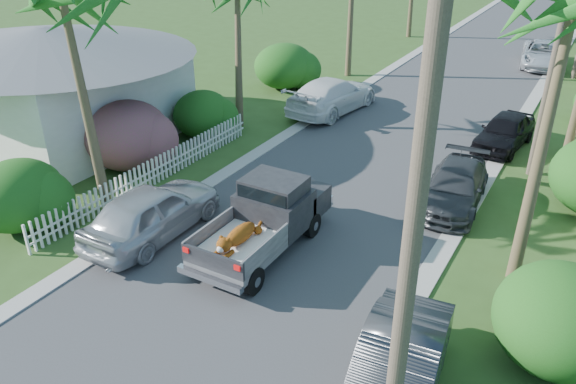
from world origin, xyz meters
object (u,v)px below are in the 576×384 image
Objects in this scene: parked_car_rm at (455,187)px; parked_car_rf at (505,132)px; parked_car_rd at (543,54)px; parked_car_ln at (152,212)px; utility_pole_b at (556,51)px; parked_car_rn at (396,374)px; parked_car_lf at (332,95)px; utility_pole_a at (407,281)px; house_left at (52,87)px; pickup_truck at (269,215)px.

parked_car_rf is (0.43, 5.99, 0.05)m from parked_car_rm.
parked_car_ln is at bearing -112.40° from parked_car_rd.
parked_car_rd is 17.46m from utility_pole_b.
parked_car_rm is 6.01m from parked_car_rf.
parked_car_rn is at bearing 163.79° from parked_car_ln.
parked_car_rf is at bearing -177.12° from parked_car_lf.
utility_pole_a reaches higher than parked_car_rm.
house_left reaches higher than parked_car_lf.
utility_pole_b is (9.57, -2.67, 3.78)m from parked_car_lf.
parked_car_rd is at bearing -111.43° from parked_car_lf.
parked_car_rn is at bearing -80.12° from parked_car_rf.
utility_pole_b reaches higher than pickup_truck.
parked_car_rm is 9.82m from parked_car_ln.
parked_car_rd is at bearing 98.93° from parked_car_rf.
house_left is at bearing 50.39° from parked_car_lf.
utility_pole_a reaches higher than parked_car_ln.
house_left is (-9.03, -8.67, 1.30)m from parked_car_lf.
utility_pole_a is at bearing -81.43° from parked_car_rn.
parked_car_rf is at bearing 94.76° from utility_pole_a.
utility_pole_a is at bearing -25.82° from house_left.
parked_car_rf is 0.76× the size of parked_car_rd.
utility_pole_b is (0.00, 15.00, 0.00)m from utility_pole_a.
house_left is at bearing -177.25° from parked_car_rm.
parked_car_rn is 0.51× the size of utility_pole_b.
parked_car_rd is 32.20m from utility_pole_a.
utility_pole_b is (2.00, -16.91, 3.86)m from parked_car_rd.
pickup_truck is at bearing -105.04° from parked_car_rf.
parked_car_ln is at bearing -24.92° from house_left.
parked_car_rn is 0.85× the size of parked_car_rd.
parked_car_rd is at bearing -104.95° from parked_car_ln.
utility_pole_b reaches higher than parked_car_rf.
parked_car_rm is 11.98m from utility_pole_a.
parked_car_rd is (-0.57, 14.76, 0.05)m from parked_car_rf.
utility_pole_a is at bearing 153.11° from parked_car_ln.
pickup_truck is 6.52m from parked_car_rn.
utility_pole_a is 1.00× the size of utility_pole_b.
house_left is (-9.40, 4.37, 1.30)m from parked_car_ln.
parked_car_rn is at bearing -94.92° from parked_car_rd.
parked_car_rm is at bearing -138.54° from parked_car_ln.
utility_pole_a reaches higher than parked_car_rn.
parked_car_rd is 0.60× the size of utility_pole_a.
parked_car_rn is 0.51× the size of utility_pole_a.
parked_car_rm is 0.83× the size of parked_car_rd.
pickup_truck is at bearing -132.39° from parked_car_rm.
parked_car_ln is 0.53× the size of house_left.
utility_pole_a is at bearing -45.29° from pickup_truck.
pickup_truck reaches higher than parked_car_ln.
utility_pole_b is (0.60, 12.84, 3.85)m from parked_car_rn.
parked_car_rn is at bearing 105.53° from utility_pole_a.
parked_car_rf is 14.78m from parked_car_rd.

